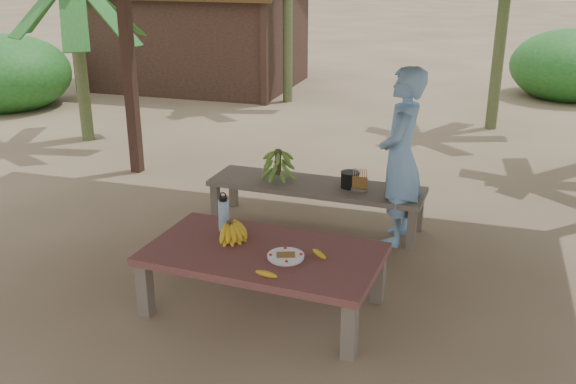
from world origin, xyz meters
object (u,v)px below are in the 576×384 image
(plate, at_px, (286,257))
(woman, at_px, (401,157))
(ripe_banana_bunch, at_px, (229,229))
(work_table, at_px, (263,258))
(bench, at_px, (316,189))
(cooking_pot, at_px, (350,180))
(water_flask, at_px, (224,214))

(plate, xyz_separation_m, woman, (0.61, 1.69, 0.34))
(ripe_banana_bunch, distance_m, woman, 1.90)
(work_table, bearing_deg, bench, 95.14)
(ripe_banana_bunch, relative_size, cooking_pot, 1.58)
(ripe_banana_bunch, relative_size, woman, 0.17)
(ripe_banana_bunch, height_order, woman, woman)
(bench, bearing_deg, ripe_banana_bunch, -97.77)
(bench, height_order, ripe_banana_bunch, ripe_banana_bunch)
(work_table, bearing_deg, ripe_banana_bunch, 164.15)
(plate, bearing_deg, water_flask, 150.47)
(bench, relative_size, cooking_pot, 12.24)
(work_table, height_order, plate, plate)
(plate, height_order, cooking_pot, cooking_pot)
(bench, bearing_deg, water_flask, -103.08)
(work_table, height_order, ripe_banana_bunch, ripe_banana_bunch)
(bench, distance_m, ripe_banana_bunch, 1.66)
(plate, xyz_separation_m, cooking_pot, (0.10, 1.83, 0.01))
(bench, distance_m, water_flask, 1.53)
(water_flask, bearing_deg, cooking_pot, 62.82)
(plate, bearing_deg, woman, 70.22)
(plate, bearing_deg, ripe_banana_bunch, 159.40)
(ripe_banana_bunch, bearing_deg, plate, -20.60)
(work_table, bearing_deg, woman, 66.89)
(work_table, xyz_separation_m, cooking_pot, (0.31, 1.75, 0.09))
(water_flask, distance_m, woman, 1.84)
(cooking_pot, distance_m, woman, 0.62)
(cooking_pot, bearing_deg, ripe_banana_bunch, -111.43)
(work_table, xyz_separation_m, ripe_banana_bunch, (-0.33, 0.12, 0.15))
(work_table, bearing_deg, cooking_pot, 83.80)
(cooking_pot, relative_size, woman, 0.11)
(cooking_pot, bearing_deg, water_flask, -117.18)
(work_table, distance_m, plate, 0.24)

